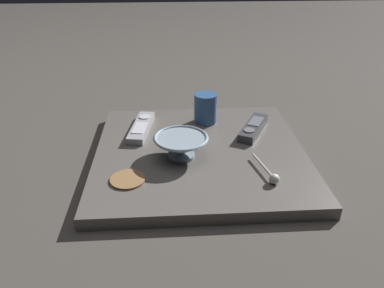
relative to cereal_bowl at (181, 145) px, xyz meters
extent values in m
plane|color=#47423D|center=(-0.05, -0.04, -0.07)|extent=(6.00, 6.00, 0.00)
cube|color=#5B5651|center=(-0.05, -0.04, -0.05)|extent=(0.57, 0.55, 0.03)
cylinder|color=#8C9EAD|center=(0.00, 0.00, -0.03)|extent=(0.07, 0.07, 0.01)
cone|color=#8C9EAD|center=(0.00, 0.00, 0.00)|extent=(0.14, 0.14, 0.05)
torus|color=#8C9EAD|center=(0.00, 0.00, 0.02)|extent=(0.14, 0.14, 0.01)
cylinder|color=#33598C|center=(-0.08, -0.21, 0.01)|extent=(0.07, 0.07, 0.09)
cylinder|color=silver|center=(-0.20, 0.08, -0.02)|extent=(0.03, 0.11, 0.01)
sphere|color=silver|center=(-0.21, 0.14, -0.02)|extent=(0.03, 0.03, 0.03)
cube|color=#9E9EA3|center=(0.11, -0.16, -0.02)|extent=(0.08, 0.19, 0.02)
cylinder|color=silver|center=(0.11, -0.21, -0.01)|extent=(0.03, 0.03, 0.00)
cube|color=silver|center=(0.12, -0.14, -0.01)|extent=(0.05, 0.08, 0.00)
cube|color=#38383D|center=(-0.22, -0.13, -0.02)|extent=(0.12, 0.17, 0.03)
cylinder|color=slate|center=(-0.20, -0.09, -0.01)|extent=(0.03, 0.03, 0.00)
cube|color=slate|center=(-0.23, -0.15, -0.01)|extent=(0.06, 0.08, 0.00)
cylinder|color=olive|center=(0.13, 0.10, -0.03)|extent=(0.08, 0.08, 0.01)
camera|label=1|loc=(0.03, 0.85, 0.47)|focal=34.63mm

